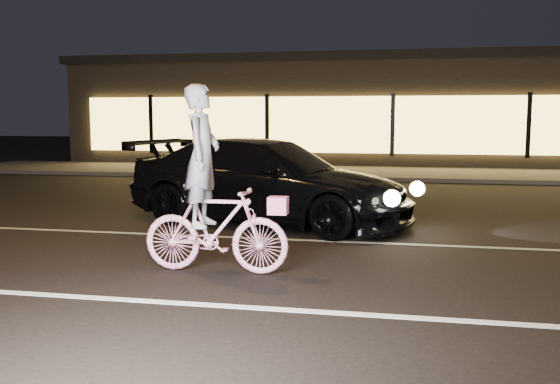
# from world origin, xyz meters

# --- Properties ---
(ground) EXTENTS (90.00, 90.00, 0.00)m
(ground) POSITION_xyz_m (0.00, 0.00, 0.00)
(ground) COLOR black
(ground) RESTS_ON ground
(lane_stripe_near) EXTENTS (60.00, 0.12, 0.01)m
(lane_stripe_near) POSITION_xyz_m (0.00, -1.50, 0.00)
(lane_stripe_near) COLOR silver
(lane_stripe_near) RESTS_ON ground
(lane_stripe_far) EXTENTS (60.00, 0.10, 0.01)m
(lane_stripe_far) POSITION_xyz_m (0.00, 2.00, 0.00)
(lane_stripe_far) COLOR gray
(lane_stripe_far) RESTS_ON ground
(sidewalk) EXTENTS (30.00, 4.00, 0.12)m
(sidewalk) POSITION_xyz_m (0.00, 13.00, 0.06)
(sidewalk) COLOR #383533
(sidewalk) RESTS_ON ground
(storefront) EXTENTS (25.40, 8.42, 4.20)m
(storefront) POSITION_xyz_m (0.00, 18.97, 2.15)
(storefront) COLOR black
(storefront) RESTS_ON ground
(cyclist) EXTENTS (1.84, 0.63, 2.31)m
(cyclist) POSITION_xyz_m (-1.84, -0.18, 0.82)
(cyclist) COLOR #DE2D74
(cyclist) RESTS_ON ground
(sedan) EXTENTS (5.63, 3.52, 1.52)m
(sedan) POSITION_xyz_m (-1.92, 3.38, 0.76)
(sedan) COLOR black
(sedan) RESTS_ON ground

